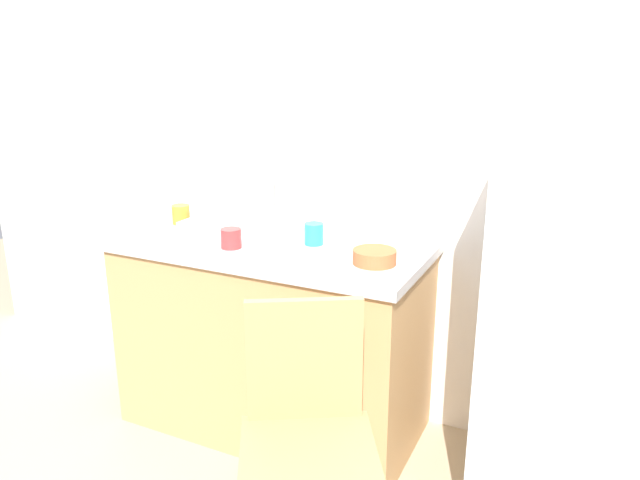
{
  "coord_description": "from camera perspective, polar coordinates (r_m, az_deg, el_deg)",
  "views": [
    {
      "loc": [
        0.91,
        -1.41,
        1.58
      ],
      "look_at": [
        -0.05,
        0.6,
        0.91
      ],
      "focal_mm": 33.69,
      "sensor_mm": 36.0,
      "label": 1
    }
  ],
  "objects": [
    {
      "name": "terracotta_bowl",
      "position": [
        2.22,
        5.2,
        -1.59
      ],
      "size": [
        0.16,
        0.16,
        0.05
      ],
      "primitive_type": "cylinder",
      "color": "#B25B33",
      "rests_on": "countertop"
    },
    {
      "name": "refrigerator",
      "position": [
        2.24,
        23.36,
        -7.51
      ],
      "size": [
        0.58,
        0.59,
        1.42
      ],
      "primitive_type": "cube",
      "color": "silver",
      "rests_on": "ground_plane"
    },
    {
      "name": "countertop",
      "position": [
        2.5,
        -4.67,
        -0.52
      ],
      "size": [
        1.31,
        0.64,
        0.04
      ],
      "primitive_type": "cube",
      "color": "#B7B7BC",
      "rests_on": "cabinet_base"
    },
    {
      "name": "faucet",
      "position": [
        2.75,
        -4.66,
        3.98
      ],
      "size": [
        0.02,
        0.02,
        0.23
      ],
      "primitive_type": "cylinder",
      "color": "#B7B7BC",
      "rests_on": "countertop"
    },
    {
      "name": "cabinet_base",
      "position": [
        2.66,
        -4.45,
        -9.35
      ],
      "size": [
        1.27,
        0.6,
        0.82
      ],
      "primitive_type": "cube",
      "color": "tan",
      "rests_on": "ground_plane"
    },
    {
      "name": "cup_teal",
      "position": [
        2.43,
        -0.59,
        0.59
      ],
      "size": [
        0.08,
        0.08,
        0.09
      ],
      "primitive_type": "cylinder",
      "color": "teal",
      "rests_on": "countertop"
    },
    {
      "name": "cup_orange",
      "position": [
        2.82,
        -13.07,
        2.39
      ],
      "size": [
        0.08,
        0.08,
        0.09
      ],
      "primitive_type": "cylinder",
      "color": "orange",
      "rests_on": "countertop"
    },
    {
      "name": "cup_red",
      "position": [
        2.41,
        -8.45,
        0.16
      ],
      "size": [
        0.08,
        0.08,
        0.08
      ],
      "primitive_type": "cylinder",
      "color": "red",
      "rests_on": "countertop"
    },
    {
      "name": "dish_tray",
      "position": [
        2.65,
        -9.77,
        1.29
      ],
      "size": [
        0.28,
        0.2,
        0.05
      ],
      "primitive_type": "cube",
      "color": "white",
      "rests_on": "countertop"
    },
    {
      "name": "chair",
      "position": [
        1.88,
        -1.21,
        -18.19
      ],
      "size": [
        0.55,
        0.55,
        0.89
      ],
      "rotation": [
        0.0,
        0.0,
        0.53
      ],
      "color": "tan",
      "rests_on": "ground_plane"
    },
    {
      "name": "back_wall",
      "position": [
        2.6,
        4.93,
        9.58
      ],
      "size": [
        4.8,
        0.1,
        2.51
      ],
      "primitive_type": "cube",
      "color": "white",
      "rests_on": "ground_plane"
    }
  ]
}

